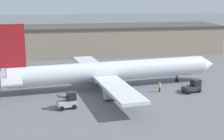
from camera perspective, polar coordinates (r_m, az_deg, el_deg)
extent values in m
plane|color=slate|center=(62.59, 0.00, -2.91)|extent=(400.00, 400.00, 0.00)
cube|color=gray|center=(95.19, -3.47, 4.80)|extent=(71.34, 13.97, 7.17)
cube|color=#47423D|center=(94.71, -3.50, 7.16)|extent=(71.34, 14.24, 0.70)
cylinder|color=silver|center=(61.81, 0.00, -0.16)|extent=(36.47, 7.96, 3.49)
cone|color=silver|center=(69.93, 15.52, 0.92)|extent=(3.20, 3.74, 3.42)
cube|color=silver|center=(70.36, -3.66, 0.94)|extent=(5.96, 15.73, 0.50)
cube|color=silver|center=(52.74, 1.10, -3.18)|extent=(5.96, 15.73, 0.50)
cylinder|color=#B7B7BC|center=(68.48, -3.19, -0.58)|extent=(3.46, 2.35, 1.96)
cylinder|color=#B7B7BC|center=(55.24, 0.36, -3.91)|extent=(3.46, 2.35, 1.96)
cube|color=maroon|center=(58.22, -16.71, 3.81)|extent=(5.02, 0.98, 7.16)
cube|color=silver|center=(62.92, -16.45, -0.14)|extent=(3.64, 4.55, 0.24)
cube|color=silver|center=(55.44, -16.32, -1.87)|extent=(3.64, 4.55, 0.24)
cylinder|color=#38383D|center=(67.27, 10.72, -1.42)|extent=(0.28, 0.28, 1.34)
cylinder|color=black|center=(67.35, 10.70, -1.68)|extent=(0.74, 0.43, 0.70)
cylinder|color=#38383D|center=(59.81, -1.03, -3.00)|extent=(0.28, 0.28, 1.34)
cylinder|color=black|center=(59.87, -1.03, -3.21)|extent=(0.94, 0.46, 0.90)
cylinder|color=#38383D|center=(64.04, -2.15, -1.93)|extent=(0.28, 0.28, 1.34)
cylinder|color=black|center=(64.09, -2.15, -2.12)|extent=(0.94, 0.46, 0.90)
cylinder|color=#1E2338|center=(60.30, 7.91, -3.23)|extent=(0.29, 0.29, 0.87)
cylinder|color=yellow|center=(60.09, 7.94, -2.51)|extent=(0.40, 0.40, 0.69)
sphere|color=tan|center=(59.96, 7.95, -2.08)|extent=(0.25, 0.25, 0.25)
cube|color=#2D2D33|center=(61.01, 13.07, -2.99)|extent=(3.52, 2.46, 0.77)
cube|color=black|center=(61.33, 13.75, -2.03)|extent=(1.77, 1.76, 1.10)
cylinder|color=black|center=(61.27, 14.32, -3.37)|extent=(0.69, 0.46, 0.64)
cylinder|color=black|center=(62.38, 13.37, -3.02)|extent=(0.69, 0.46, 0.64)
cylinder|color=black|center=(59.84, 12.72, -3.67)|extent=(0.69, 0.46, 0.64)
cylinder|color=black|center=(60.98, 11.77, -3.31)|extent=(0.69, 0.46, 0.64)
cube|color=#B2B2B7|center=(51.79, -7.56, -5.54)|extent=(3.01, 2.04, 0.88)
cube|color=black|center=(51.66, -6.77, -4.32)|extent=(1.48, 1.54, 1.26)
cube|color=#333333|center=(51.34, -8.12, -4.51)|extent=(1.91, 1.38, 0.68)
cylinder|color=black|center=(51.54, -6.29, -6.12)|extent=(0.76, 0.44, 0.72)
cylinder|color=black|center=(52.83, -6.75, -5.64)|extent=(0.76, 0.44, 0.72)
cylinder|color=black|center=(51.04, -8.36, -6.37)|extent=(0.76, 0.44, 0.72)
cylinder|color=black|center=(52.35, -8.78, -5.89)|extent=(0.76, 0.44, 0.72)
cone|color=#EF590F|center=(48.55, -2.38, -7.38)|extent=(0.36, 0.36, 0.55)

